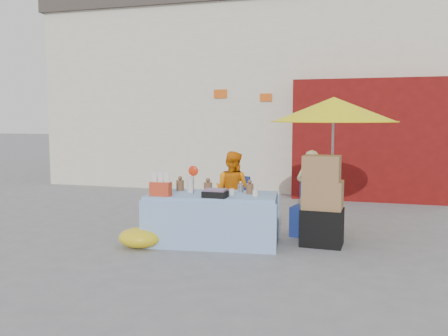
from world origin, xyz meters
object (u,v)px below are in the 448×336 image
(chair_left, at_px, (230,214))
(vendor_beige, at_px, (311,192))
(vendor_orange, at_px, (232,190))
(box_stack, at_px, (322,204))
(umbrella, at_px, (334,110))
(market_table, at_px, (212,218))
(chair_right, at_px, (310,219))

(chair_left, relative_size, vendor_beige, 0.66)
(vendor_orange, xyz_separation_m, box_stack, (1.47, -0.65, -0.04))
(umbrella, bearing_deg, market_table, -144.61)
(vendor_beige, bearing_deg, vendor_orange, 13.73)
(chair_left, xyz_separation_m, umbrella, (1.55, 0.28, 1.64))
(market_table, height_order, vendor_orange, vendor_orange)
(chair_right, relative_size, vendor_orange, 0.68)
(vendor_beige, height_order, box_stack, vendor_beige)
(vendor_orange, bearing_deg, chair_left, 105.32)
(market_table, distance_m, box_stack, 1.56)
(box_stack, bearing_deg, vendor_beige, 108.50)
(market_table, distance_m, chair_right, 1.55)
(vendor_orange, xyz_separation_m, vendor_beige, (1.25, 0.00, 0.02))
(market_table, xyz_separation_m, vendor_orange, (0.04, 0.98, 0.26))
(chair_right, height_order, umbrella, umbrella)
(chair_left, distance_m, box_stack, 1.58)
(chair_left, bearing_deg, umbrella, 24.16)
(vendor_orange, relative_size, vendor_beige, 0.96)
(market_table, relative_size, umbrella, 0.93)
(chair_left, relative_size, umbrella, 0.41)
(box_stack, bearing_deg, chair_right, 112.56)
(chair_right, bearing_deg, vendor_orange, -172.40)
(umbrella, distance_m, box_stack, 1.54)
(chair_left, xyz_separation_m, vendor_orange, (-0.00, 0.13, 0.37))
(market_table, xyz_separation_m, box_stack, (1.51, 0.33, 0.22))
(vendor_orange, distance_m, umbrella, 2.01)
(box_stack, bearing_deg, umbrella, 83.98)
(market_table, height_order, vendor_beige, vendor_beige)
(vendor_beige, distance_m, box_stack, 0.68)
(vendor_orange, height_order, vendor_beige, vendor_beige)
(market_table, height_order, umbrella, umbrella)
(umbrella, bearing_deg, chair_left, -169.57)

